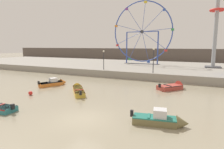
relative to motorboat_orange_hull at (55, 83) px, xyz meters
The scene contains 12 objects.
ground_plane 13.36m from the motorboat_orange_hull, 39.17° to the right, with size 240.00×240.00×0.00m, color gray.
quay_promenade 23.22m from the motorboat_orange_hull, 63.51° to the left, with size 110.00×24.36×1.21m, color gray.
distant_town_skyline 47.08m from the motorboat_orange_hull, 77.28° to the left, with size 140.00×3.00×4.40m, color #564C47.
motorboat_orange_hull is the anchor object (origin of this frame).
motorboat_faded_red 15.78m from the motorboat_orange_hull, 17.51° to the left, with size 3.50×3.88×1.42m.
motorboat_olive_wood 17.41m from the motorboat_orange_hull, 24.02° to the right, with size 3.95×1.73×1.35m.
motorboat_mustard_yellow 5.22m from the motorboat_orange_hull, 17.20° to the right, with size 4.51×5.05×1.07m.
ferris_wheel_blue_frame 25.01m from the motorboat_orange_hull, 77.40° to the left, with size 13.77×1.20×14.11m.
drop_tower_steel_tower 30.34m from the motorboat_orange_hull, 47.49° to the left, with size 2.80×2.80×13.34m.
promenade_lamp_near 10.42m from the motorboat_orange_hull, 75.49° to the left, with size 0.32×0.32×3.38m.
promenade_lamp_far 14.93m from the motorboat_orange_hull, 38.99° to the left, with size 0.32×0.32×3.85m.
mooring_buoy_orange 5.36m from the motorboat_orange_hull, 76.06° to the right, with size 0.44×0.44×0.44m, color red.
Camera 1 is at (7.87, -11.35, 5.38)m, focal length 30.77 mm.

